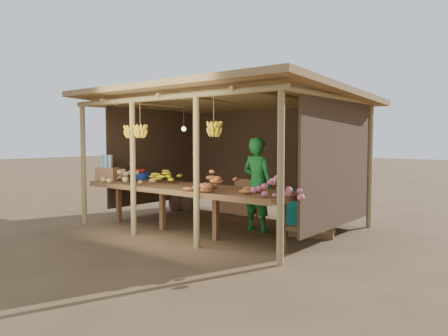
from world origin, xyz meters
The scene contains 13 objects.
ground centered at (0.00, 0.00, 0.00)m, with size 60.00×60.00×0.00m, color brown.
stall_structure centered at (0.01, 0.04, 1.93)m, with size 4.70×3.50×2.43m.
counter centered at (0.00, -0.95, 0.74)m, with size 3.90×1.05×0.80m.
potato_heap centered at (-1.25, -1.20, 0.98)m, with size 0.93×0.56×0.36m, color tan, non-canonical shape.
sweet_potato_heap centered at (0.93, -1.19, 0.98)m, with size 0.91×0.55×0.36m, color #A6572A, non-canonical shape.
onion_heap centered at (1.89, -1.25, 0.98)m, with size 0.89×0.54×0.36m, color #C15E70, non-canonical shape.
banana_pile centered at (-0.83, -0.67, 0.97)m, with size 0.65×0.39×0.35m, color yellow, non-canonical shape.
tomato_basin centered at (-1.61, -0.58, 0.88)m, with size 0.37×0.37×0.19m.
bottle_box centered at (-1.84, -1.14, 0.98)m, with size 0.46×0.41×0.48m.
vendor centered at (0.72, 0.02, 0.80)m, with size 0.58×0.38×1.60m, color #19732A.
tarp_crate centered at (1.60, 0.33, 0.38)m, with size 0.97×0.90×0.93m.
carton_stack centered at (-0.42, 1.13, 0.33)m, with size 1.02×0.43×0.75m.
burlap_sacks centered at (-1.71, 0.71, 0.23)m, with size 0.75×0.39×0.53m.
Camera 1 is at (4.90, -6.10, 1.57)m, focal length 35.00 mm.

